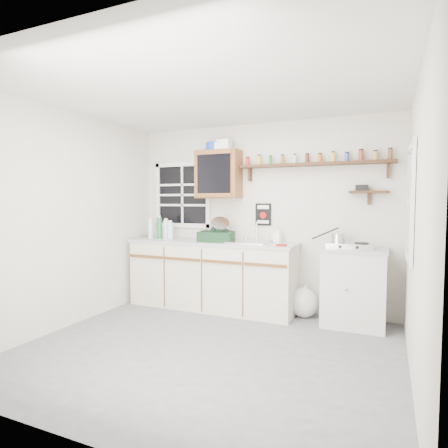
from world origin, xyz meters
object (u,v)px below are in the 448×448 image
Objects in this scene: main_cabinet at (212,274)px; right_cabinet at (354,287)px; spice_shelf at (315,163)px; dish_rack at (217,234)px; hotplate at (350,246)px; upper_cabinet at (218,174)px.

right_cabinet is at bearing 0.79° from main_cabinet.
spice_shelf reaches higher than right_cabinet.
right_cabinet is (1.83, 0.03, -0.01)m from main_cabinet.
dish_rack is at bearing -178.44° from right_cabinet.
main_cabinet is 4.71× the size of dish_rack.
spice_shelf is 1.11m from hotplate.
dish_rack is (0.09, -0.02, 0.57)m from main_cabinet.
hotplate is (1.78, 0.01, 0.48)m from main_cabinet.
spice_shelf reaches higher than main_cabinet.
main_cabinet is 1.21× the size of spice_shelf.
upper_cabinet reaches higher than main_cabinet.
spice_shelf is 1.55m from dish_rack.
main_cabinet is 2.54× the size of right_cabinet.
right_cabinet is at bearing -3.76° from upper_cabinet.
spice_shelf reaches higher than hotplate.
main_cabinet is 1.84m from hotplate.
upper_cabinet is 1.32× the size of dish_rack.
right_cabinet is at bearing 19.47° from hotplate.
spice_shelf is 3.68× the size of hotplate.
main_cabinet is 1.99m from spice_shelf.
main_cabinet is 0.57m from dish_rack.
main_cabinet is at bearing -170.89° from spice_shelf.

